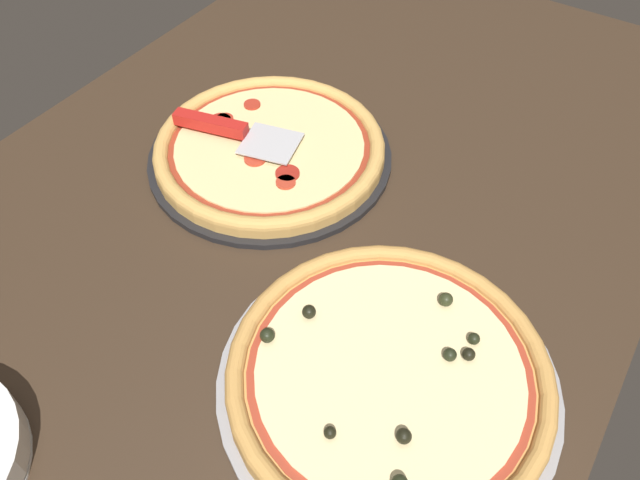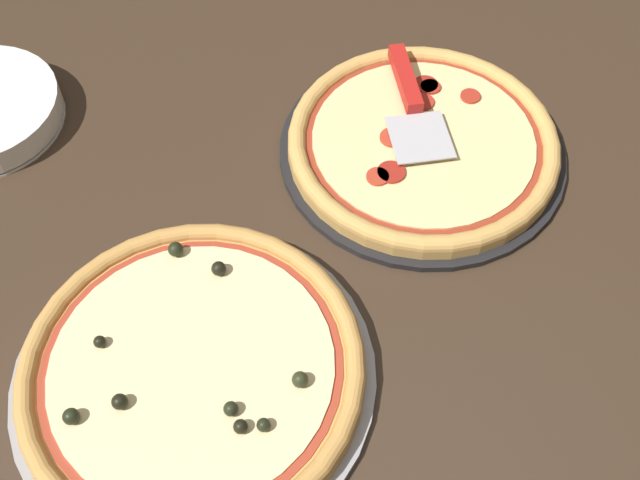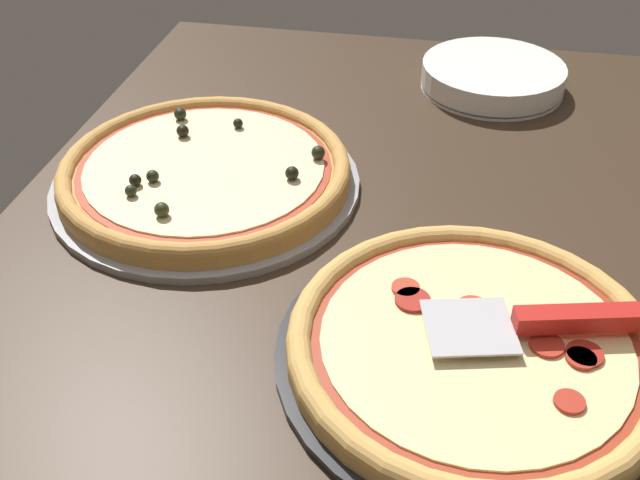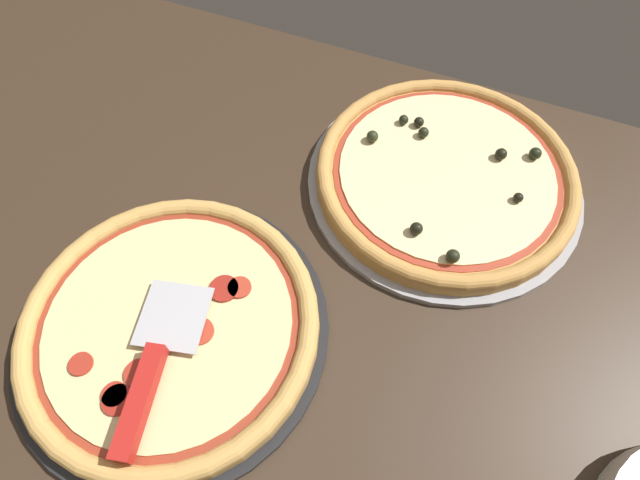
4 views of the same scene
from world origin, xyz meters
The scene contains 7 objects.
ground_plane centered at (0.00, 0.00, -1.80)cm, with size 154.11×98.69×3.60cm, color #38281C.
pizza_pan_front centered at (-2.76, -9.32, 0.50)cm, with size 38.80×38.80×1.00cm, color black.
pizza_front centered at (-2.75, -9.33, 2.33)cm, with size 36.48×36.48×2.81cm.
pizza_pan_back centered at (22.20, 26.02, 0.50)cm, with size 40.22×40.22×1.00cm, color #939399.
pizza_back centered at (22.20, 26.02, 2.55)cm, with size 37.81×37.81×4.14cm.
serving_spatula centered at (-0.23, -16.38, 4.61)cm, with size 9.82×21.32×2.00cm.
plate_stack centered at (58.94, -10.26, 2.10)cm, with size 22.74×22.74×4.20cm.
Camera 3 is at (-56.02, -4.64, 53.98)cm, focal length 42.00 mm.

